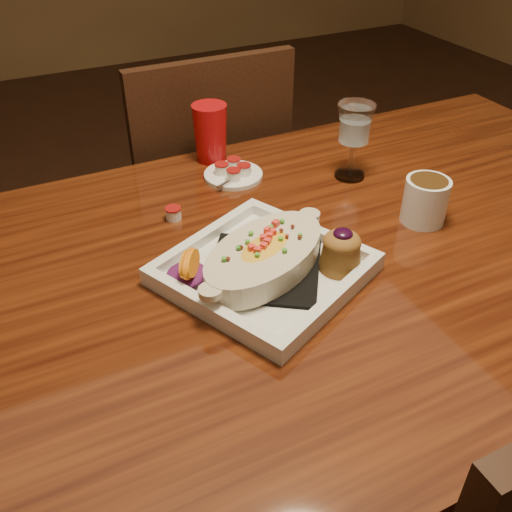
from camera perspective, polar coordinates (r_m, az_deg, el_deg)
name	(u,v)px	position (r m, az deg, el deg)	size (l,w,h in m)	color
floor	(307,494)	(1.54, 5.12, -22.66)	(7.00, 7.00, 0.00)	black
table	(326,293)	(1.04, 7.03, -3.65)	(1.50, 0.90, 0.75)	#682B0E
chair_far	(202,201)	(1.58, -5.47, 5.46)	(0.42, 0.42, 0.93)	black
plate	(270,261)	(0.89, 1.38, -0.50)	(0.37, 0.37, 0.08)	white
coffee_mug	(426,198)	(1.07, 16.68, 5.54)	(0.11, 0.08, 0.08)	white
goblet	(355,128)	(1.16, 9.84, 12.53)	(0.07, 0.07, 0.16)	silver
saucer	(233,173)	(1.18, -2.30, 8.27)	(0.12, 0.12, 0.08)	white
creamer_loose	(173,213)	(1.05, -8.27, 4.26)	(0.03, 0.03, 0.02)	white
red_tumbler	(210,133)	(1.24, -4.59, 12.16)	(0.07, 0.07, 0.12)	#B70D11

